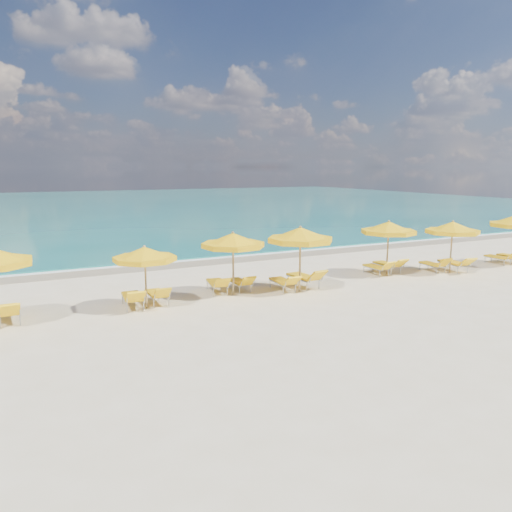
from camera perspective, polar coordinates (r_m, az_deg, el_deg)
name	(u,v)px	position (r m, az deg, el deg)	size (l,w,h in m)	color
ground_plane	(273,292)	(19.64, 1.95, -4.14)	(120.00, 120.00, 0.00)	beige
ocean	(89,207)	(65.55, -18.51, 5.38)	(120.00, 80.00, 0.30)	#126A62
wet_sand_band	(206,261)	(26.24, -5.75, -0.55)	(120.00, 2.60, 0.01)	tan
foam_line	(201,258)	(26.97, -6.35, -0.27)	(120.00, 1.20, 0.03)	white
whitecap_near	(65,244)	(34.22, -21.03, 1.32)	(14.00, 0.36, 0.05)	white
whitecap_far	(224,222)	(44.43, -3.70, 3.86)	(18.00, 0.30, 0.05)	white
umbrella_2	(145,255)	(17.47, -12.61, 0.15)	(2.80, 2.80, 2.21)	tan
umbrella_3	(233,241)	(18.88, -2.65, 1.74)	(2.98, 2.98, 2.45)	tan
umbrella_4	(300,235)	(19.44, 5.09, 2.35)	(3.21, 3.21, 2.61)	tan
umbrella_5	(389,228)	(23.26, 14.92, 3.09)	(2.62, 2.62, 2.49)	tan
umbrella_6	(453,228)	(24.59, 21.55, 2.98)	(2.61, 2.61, 2.44)	tan
lounger_1_right	(9,315)	(17.69, -26.39, -6.07)	(0.69, 1.80, 0.85)	#A5A8AD
lounger_2_left	(133,301)	(17.95, -13.89, -5.05)	(0.77, 1.88, 0.85)	#A5A8AD
lounger_2_right	(157,298)	(18.33, -11.25, -4.69)	(0.60, 1.69, 0.80)	#A5A8AD
lounger_3_left	(217,287)	(19.59, -4.45, -3.53)	(0.88, 1.88, 0.80)	#A5A8AD
lounger_3_right	(240,285)	(19.86, -1.87, -3.36)	(0.58, 1.67, 0.77)	#A5A8AD
lounger_4_left	(283,285)	(19.89, 3.11, -3.32)	(0.66, 1.79, 0.79)	#A5A8AD
lounger_4_right	(304,281)	(20.51, 5.51, -2.85)	(0.81, 2.04, 0.92)	#A5A8AD
lounger_5_left	(377,270)	(23.41, 13.63, -1.57)	(0.59, 1.67, 0.78)	#A5A8AD
lounger_5_right	(388,267)	(24.05, 14.82, -1.27)	(0.64, 1.84, 0.81)	#A5A8AD
lounger_6_left	(433,267)	(24.84, 19.56, -1.21)	(0.65, 1.65, 0.80)	#A5A8AD
lounger_6_right	(454,266)	(25.30, 21.66, -1.08)	(0.85, 1.99, 0.84)	#A5A8AD
lounger_7_left	(498,260)	(28.09, 25.96, -0.40)	(0.60, 1.66, 0.74)	#A5A8AD
lounger_7_right	(512,259)	(28.72, 27.20, -0.28)	(0.72, 1.81, 0.64)	#A5A8AD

